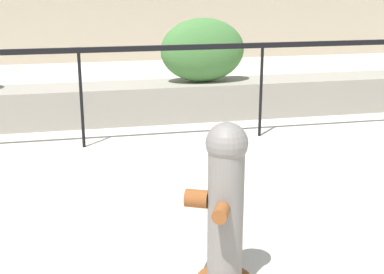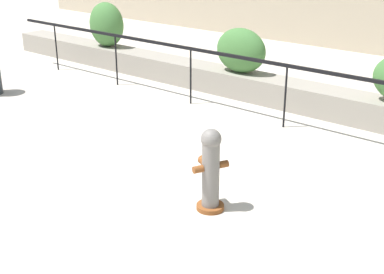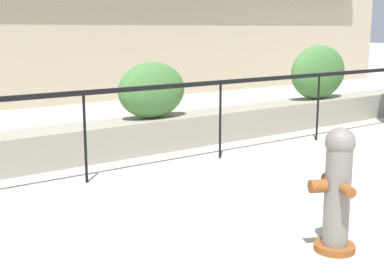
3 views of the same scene
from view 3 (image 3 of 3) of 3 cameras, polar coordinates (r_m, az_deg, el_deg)
planter_wall_low at (r=7.71m, az=-14.76°, el=-1.08°), size 18.00×0.70×0.50m
fence_railing_segment at (r=6.58m, az=-11.49°, el=3.75°), size 15.00×0.05×1.15m
hedge_bush_2 at (r=8.35m, az=-4.28°, el=4.99°), size 1.17×0.57×0.87m
hedge_bush_3 at (r=10.93m, az=13.35°, el=6.73°), size 1.46×0.56×1.06m
fire_hydrant at (r=4.68m, az=15.22°, el=-5.37°), size 0.48×0.47×1.08m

